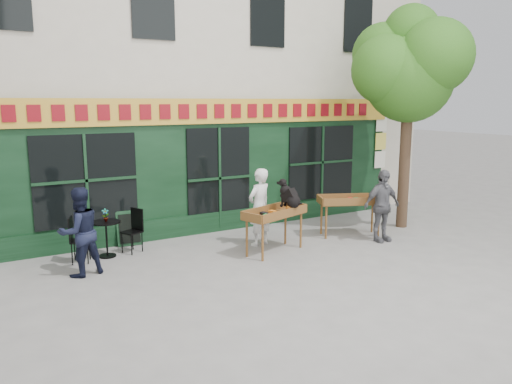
{
  "coord_description": "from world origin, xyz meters",
  "views": [
    {
      "loc": [
        -5.43,
        -8.72,
        3.24
      ],
      "look_at": [
        -0.01,
        0.5,
        1.29
      ],
      "focal_mm": 35.0,
      "sensor_mm": 36.0,
      "label": 1
    }
  ],
  "objects_px": {
    "man_left": "(80,232)",
    "woman": "(259,207)",
    "book_cart_center": "(275,215)",
    "man_right": "(382,206)",
    "book_cart_right": "(350,202)",
    "dog": "(290,193)",
    "bistro_table": "(106,232)"
  },
  "relations": [
    {
      "from": "man_left",
      "to": "woman",
      "type": "bearing_deg",
      "value": 165.54
    },
    {
      "from": "book_cart_center",
      "to": "man_right",
      "type": "height_order",
      "value": "man_right"
    },
    {
      "from": "woman",
      "to": "man_right",
      "type": "height_order",
      "value": "woman"
    },
    {
      "from": "book_cart_right",
      "to": "man_left",
      "type": "bearing_deg",
      "value": -160.23
    },
    {
      "from": "dog",
      "to": "man_left",
      "type": "distance_m",
      "value": 4.35
    },
    {
      "from": "man_right",
      "to": "woman",
      "type": "bearing_deg",
      "value": 159.08
    },
    {
      "from": "book_cart_right",
      "to": "man_left",
      "type": "xyz_separation_m",
      "value": [
        -6.24,
        0.38,
        0.02
      ]
    },
    {
      "from": "book_cart_right",
      "to": "book_cart_center",
      "type": "bearing_deg",
      "value": -151.16
    },
    {
      "from": "man_left",
      "to": "dog",
      "type": "bearing_deg",
      "value": 156.17
    },
    {
      "from": "book_cart_right",
      "to": "man_left",
      "type": "distance_m",
      "value": 6.25
    },
    {
      "from": "dog",
      "to": "bistro_table",
      "type": "relative_size",
      "value": 0.79
    },
    {
      "from": "woman",
      "to": "book_cart_right",
      "type": "bearing_deg",
      "value": 151.91
    },
    {
      "from": "man_right",
      "to": "man_left",
      "type": "distance_m",
      "value": 6.64
    },
    {
      "from": "man_right",
      "to": "dog",
      "type": "bearing_deg",
      "value": 171.45
    },
    {
      "from": "man_right",
      "to": "book_cart_center",
      "type": "bearing_deg",
      "value": 171.93
    },
    {
      "from": "book_cart_center",
      "to": "woman",
      "type": "xyz_separation_m",
      "value": [
        0.0,
        0.65,
        0.06
      ]
    },
    {
      "from": "book_cart_right",
      "to": "bistro_table",
      "type": "relative_size",
      "value": 2.14
    },
    {
      "from": "woman",
      "to": "man_left",
      "type": "bearing_deg",
      "value": -17.09
    },
    {
      "from": "dog",
      "to": "book_cart_right",
      "type": "distance_m",
      "value": 2.04
    },
    {
      "from": "woman",
      "to": "bistro_table",
      "type": "distance_m",
      "value": 3.35
    },
    {
      "from": "dog",
      "to": "man_right",
      "type": "relative_size",
      "value": 0.35
    },
    {
      "from": "man_left",
      "to": "bistro_table",
      "type": "bearing_deg",
      "value": -142.98
    },
    {
      "from": "book_cart_center",
      "to": "book_cart_right",
      "type": "height_order",
      "value": "same"
    },
    {
      "from": "dog",
      "to": "man_left",
      "type": "relative_size",
      "value": 0.36
    },
    {
      "from": "bistro_table",
      "to": "man_left",
      "type": "relative_size",
      "value": 0.45
    },
    {
      "from": "man_right",
      "to": "man_left",
      "type": "relative_size",
      "value": 1.01
    },
    {
      "from": "man_right",
      "to": "book_cart_right",
      "type": "bearing_deg",
      "value": 115.04
    },
    {
      "from": "woman",
      "to": "book_cart_right",
      "type": "xyz_separation_m",
      "value": [
        2.32,
        -0.42,
        -0.06
      ]
    },
    {
      "from": "dog",
      "to": "man_right",
      "type": "height_order",
      "value": "man_right"
    },
    {
      "from": "dog",
      "to": "bistro_table",
      "type": "bearing_deg",
      "value": 138.75
    },
    {
      "from": "bistro_table",
      "to": "dog",
      "type": "bearing_deg",
      "value": -23.52
    },
    {
      "from": "woman",
      "to": "man_left",
      "type": "height_order",
      "value": "woman"
    }
  ]
}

